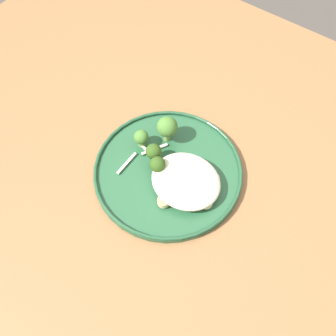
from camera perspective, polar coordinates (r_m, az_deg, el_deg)
ground at (r=1.46m, az=2.27°, el=-14.82°), size 6.00×6.00×0.00m
wooden_dining_table at (r=0.85m, az=3.80°, el=-2.44°), size 1.40×1.00×0.74m
dinner_plate at (r=0.76m, az=-0.00°, el=-0.44°), size 0.29×0.29×0.02m
noodle_bed at (r=0.73m, az=2.65°, el=-1.89°), size 0.13×0.12×0.04m
seared_scallop_center_golden at (r=0.75m, az=1.57°, el=-0.10°), size 0.03×0.03×0.02m
seared_scallop_half_hidden at (r=0.73m, az=2.66°, el=-2.13°), size 0.02×0.02×0.01m
seared_scallop_right_edge at (r=0.72m, az=5.64°, el=-4.96°), size 0.02×0.02×0.01m
seared_scallop_large_seared at (r=0.72m, az=-0.89°, el=-4.73°), size 0.02×0.02×0.01m
seared_scallop_tilted_round at (r=0.74m, az=6.40°, el=-1.70°), size 0.03×0.03×0.01m
seared_scallop_left_edge at (r=0.72m, az=2.55°, el=-3.70°), size 0.02×0.02×0.01m
seared_scallop_rear_pale at (r=0.74m, az=0.01°, el=-0.55°), size 0.03×0.03×0.01m
broccoli_floret_right_tilted at (r=0.75m, az=-2.10°, el=2.37°), size 0.03×0.03×0.05m
broccoli_floret_tall_stalk at (r=0.73m, az=-1.53°, el=0.44°), size 0.03×0.03×0.05m
broccoli_floret_center_pile at (r=0.77m, az=-3.93°, el=4.45°), size 0.03×0.03×0.04m
broccoli_floret_rear_charred at (r=0.77m, az=-0.12°, el=5.98°), size 0.04×0.04×0.06m
onion_sliver_short_strip at (r=0.78m, az=-3.36°, el=2.81°), size 0.04×0.01×0.00m
onion_sliver_long_sliver at (r=0.78m, az=-1.99°, el=2.77°), size 0.03×0.05×0.00m
onion_sliver_pale_crescent at (r=0.77m, az=-6.08°, el=0.71°), size 0.01×0.06×0.00m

